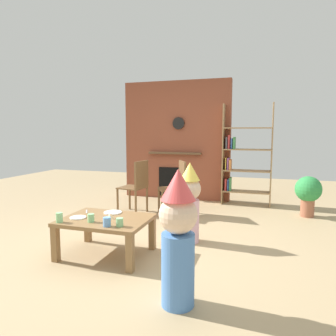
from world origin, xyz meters
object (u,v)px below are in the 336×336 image
Objects in this scene: potted_plant_tall at (308,192)px; dining_chair_middle at (177,185)px; coffee_table at (106,224)px; child_in_pink at (190,200)px; paper_cup_near_right at (91,218)px; bookshelf at (243,158)px; paper_cup_far_left at (107,222)px; paper_plate_front at (78,217)px; paper_plate_rear at (113,212)px; dining_chair_left at (137,184)px; paper_cup_center at (59,218)px; birthday_cake_slice at (110,216)px; child_with_cone_hat at (178,235)px; paper_cup_near_left at (119,222)px.

dining_chair_middle is at bearing -165.54° from potted_plant_tall.
potted_plant_tall is (2.37, 2.39, 0.05)m from coffee_table.
paper_cup_near_right is at bearing 3.81° from child_in_pink.
bookshelf reaches higher than paper_cup_far_left.
paper_plate_front is 0.85× the size of paper_plate_rear.
dining_chair_left is at bearing -17.40° from dining_chair_middle.
paper_cup_center is at bearing -1.57° from child_in_pink.
paper_cup_far_left is at bearing -68.79° from paper_plate_rear.
birthday_cake_slice is 0.09× the size of child_with_cone_hat.
paper_plate_front is 0.41m from paper_plate_rear.
bookshelf reaches higher than paper_cup_center.
potted_plant_tall reaches higher than coffee_table.
dining_chair_middle is (0.60, 1.94, 0.08)m from paper_plate_front.
child_with_cone_hat is at bearing -36.76° from birthday_cake_slice.
child_in_pink reaches higher than paper_plate_front.
potted_plant_tall is at bearing 42.03° from paper_plate_rear.
child_in_pink is 2.32m from potted_plant_tall.
child_with_cone_hat is 1.22× the size of dining_chair_left.
child_with_cone_hat is (0.75, -0.50, 0.11)m from paper_cup_near_left.
child_with_cone_hat is (1.03, -0.72, 0.22)m from coffee_table.
paper_cup_near_right is (-1.36, -3.12, -0.42)m from bookshelf.
coffee_table is 0.32m from paper_plate_front.
paper_cup_center is 3.84m from potted_plant_tall.
paper_cup_center is at bearing 98.50° from dining_chair_left.
dining_chair_left is at bearing -83.06° from child_in_pink.
paper_plate_front is 0.37m from birthday_cake_slice.
bookshelf is 2.11× the size of dining_chair_left.
paper_cup_near_left is (-1.00, -3.16, -0.42)m from bookshelf.
child_in_pink is at bearing 29.16° from paper_plate_rear.
paper_plate_rear is 0.23× the size of dining_chair_middle.
paper_cup_far_left is 0.10× the size of dining_chair_middle.
coffee_table is 1.78m from dining_chair_left.
dining_chair_middle is at bearing 72.83° from paper_plate_front.
potted_plant_tall reaches higher than birthday_cake_slice.
paper_cup_far_left is at bearing -69.13° from birthday_cake_slice.
coffee_table is at bearing 0.00° from child_in_pink.
dining_chair_middle is (0.66, 0.12, 0.00)m from dining_chair_left.
bookshelf is at bearing 67.41° from birthday_cake_slice.
child_in_pink reaches higher than paper_cup_far_left.
potted_plant_tall is at bearing -173.65° from child_in_pink.
paper_cup_center is at bearing -177.45° from paper_cup_far_left.
potted_plant_tall is (2.67, 2.47, -0.02)m from paper_plate_front.
birthday_cake_slice is at bearing -1.68° from child_with_cone_hat.
potted_plant_tall is (1.33, 3.11, -0.17)m from child_with_cone_hat.
child_with_cone_hat is 1.65× the size of potted_plant_tall.
paper_cup_near_right is 1.23m from child_in_pink.
child_with_cone_hat is 2.83m from dining_chair_left.
paper_cup_near_left is 0.67m from paper_cup_center.
paper_cup_center is at bearing -135.91° from potted_plant_tall.
paper_cup_center is 0.55m from paper_cup_far_left.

